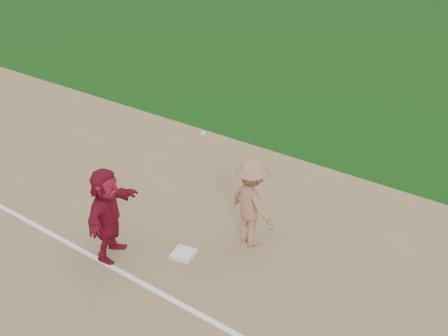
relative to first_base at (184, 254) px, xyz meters
The scene contains 5 objects.
ground 0.24m from the first_base, 101.46° to the right, with size 160.00×160.00×0.00m, color #103C0B.
foul_line 1.03m from the first_base, 92.58° to the right, with size 60.00×0.10×0.01m, color white.
first_base is the anchor object (origin of this frame).
base_runner 1.56m from the first_base, 144.62° to the right, with size 1.63×0.52×1.75m, color maroon.
first_base_play 1.56m from the first_base, 57.34° to the left, with size 1.24×1.30×2.44m.
Camera 1 is at (5.75, -5.99, 6.11)m, focal length 45.00 mm.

